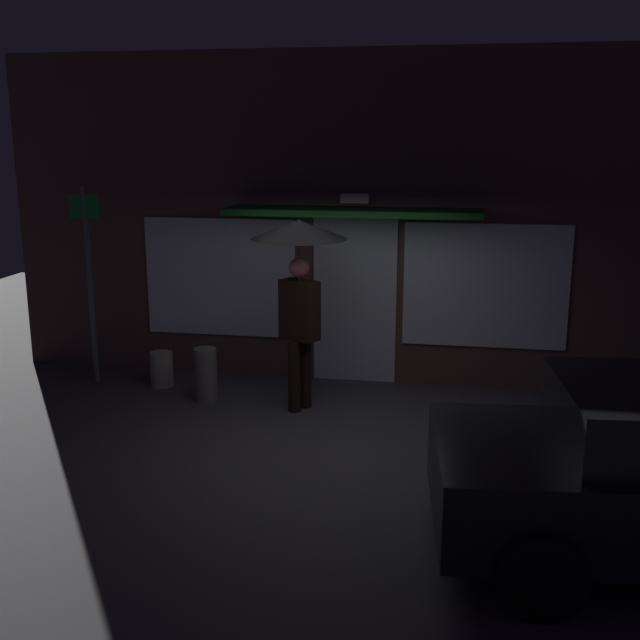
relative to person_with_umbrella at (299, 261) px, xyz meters
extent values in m
plane|color=#423F44|center=(0.49, -0.94, -1.81)|extent=(18.00, 18.00, 0.00)
cube|color=brown|center=(0.49, 1.41, 0.34)|extent=(9.50, 0.30, 4.29)
cube|color=white|center=(0.49, 1.24, -0.71)|extent=(1.10, 0.04, 2.20)
cube|color=white|center=(-1.35, 1.24, -0.46)|extent=(2.08, 0.04, 1.60)
cube|color=white|center=(2.17, 1.24, -0.46)|extent=(2.08, 0.04, 1.60)
cube|color=white|center=(0.49, 1.16, 0.64)|extent=(0.36, 0.16, 0.12)
cube|color=#144C19|center=(0.49, 0.91, 0.49)|extent=(3.20, 0.70, 0.08)
cylinder|color=black|center=(-0.05, -0.09, -1.37)|extent=(0.15, 0.15, 0.88)
cylinder|color=black|center=(0.05, 0.09, -1.37)|extent=(0.15, 0.15, 0.88)
cube|color=black|center=(0.00, 0.00, -0.58)|extent=(0.52, 0.44, 0.71)
cube|color=silver|center=(0.06, -0.11, -0.58)|extent=(0.13, 0.09, 0.57)
cube|color=red|center=(0.06, -0.11, -0.60)|extent=(0.06, 0.05, 0.45)
sphere|color=#D0737B|center=(0.00, 0.00, -0.07)|extent=(0.24, 0.24, 0.24)
cylinder|color=slate|center=(0.00, 0.00, -0.03)|extent=(0.02, 0.02, 1.02)
cone|color=black|center=(0.00, 0.00, 0.37)|extent=(1.12, 1.12, 0.22)
cylinder|color=black|center=(2.29, -2.06, -1.49)|extent=(0.66, 0.28, 0.64)
cylinder|color=black|center=(2.45, -3.75, -1.49)|extent=(0.66, 0.28, 0.64)
cylinder|color=#595B60|center=(-2.89, 0.53, -0.51)|extent=(0.07, 0.07, 2.60)
cube|color=#198C33|center=(-2.89, 0.51, 0.54)|extent=(0.40, 0.02, 0.30)
cylinder|color=slate|center=(-1.20, 0.07, -1.47)|extent=(0.28, 0.28, 0.68)
cylinder|color=#B2A899|center=(-1.97, 0.53, -1.58)|extent=(0.29, 0.29, 0.46)
camera|label=1|loc=(1.80, -8.65, 1.44)|focal=43.25mm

